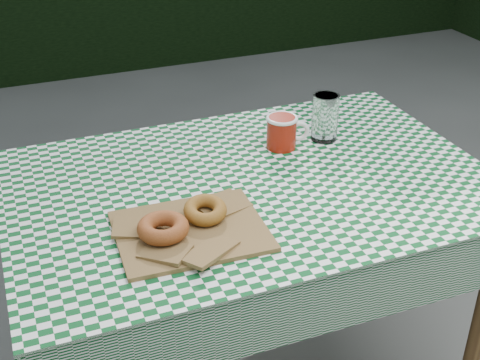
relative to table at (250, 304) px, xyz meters
The scene contains 7 objects.
table is the anchor object (origin of this frame).
tablecloth 0.38m from the table, ahead, with size 1.15×0.78×0.01m, color #0B491D.
paper_bag 0.47m from the table, 142.31° to the right, with size 0.31×0.25×0.02m, color olive.
bagel_front 0.52m from the table, 147.98° to the right, with size 0.11×0.11×0.03m, color #94491E.
bagel_back 0.46m from the table, 141.20° to the right, with size 0.09×0.09×0.03m, color #98611F.
coffee_mug 0.47m from the table, 43.81° to the left, with size 0.15×0.15×0.09m, color maroon, non-canonical shape.
drinking_glass 0.54m from the table, 27.29° to the left, with size 0.07×0.07×0.13m, color white.
Camera 1 is at (-0.64, -1.28, 1.52)m, focal length 48.30 mm.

